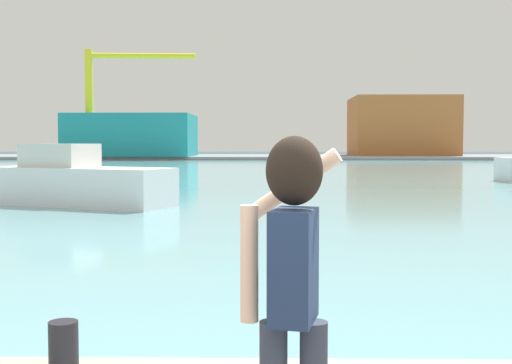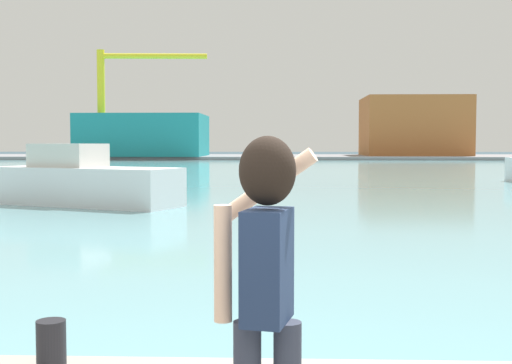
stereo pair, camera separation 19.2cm
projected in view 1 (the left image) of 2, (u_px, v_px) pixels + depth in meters
ground_plane at (271, 171)px, 53.23m from camera, size 220.00×220.00×0.00m
harbor_water at (271, 170)px, 55.23m from camera, size 140.00×100.00×0.02m
far_shore_dock at (270, 157)px, 95.14m from camera, size 140.00×20.00×0.44m
person_photographer at (292, 272)px, 3.30m from camera, size 0.53×0.57×1.74m
harbor_bollard at (64, 347)px, 4.95m from camera, size 0.22×0.22×0.39m
boat_moored at (77, 182)px, 23.91m from camera, size 7.23×4.75×2.21m
warehouse_left at (133, 135)px, 91.21m from camera, size 16.54×12.46×5.63m
warehouse_right at (401, 126)px, 95.91m from camera, size 14.18×12.29×8.28m
port_crane at (107, 88)px, 87.21m from camera, size 14.39×1.71×13.93m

